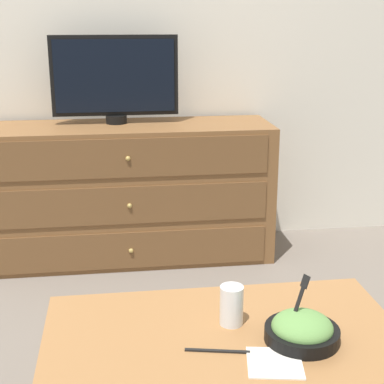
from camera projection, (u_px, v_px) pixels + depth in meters
The scene contains 9 objects.
ground_plane at pixel (106, 240), 3.43m from camera, with size 12.00×12.00×0.00m, color #70665B.
wall_back at pixel (95, 7), 3.08m from camera, with size 12.00×0.05×2.60m.
dresser at pixel (128, 192), 3.11m from camera, with size 1.50×0.46×0.72m.
tv at pixel (115, 77), 2.99m from camera, with size 0.65×0.11×0.45m.
coffee_table at pixel (224, 349), 1.66m from camera, with size 1.01×0.57×0.42m.
takeout_bowl at pixel (302, 330), 1.60m from camera, with size 0.20×0.20×0.18m.
drink_cup at pixel (231, 308), 1.68m from camera, with size 0.07×0.07×0.12m.
napkin at pixel (275, 363), 1.50m from camera, with size 0.16×0.16×0.00m.
knife at pixel (217, 351), 1.55m from camera, with size 0.17×0.05×0.01m.
Camera 1 is at (0.07, -3.24, 1.28)m, focal length 55.00 mm.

